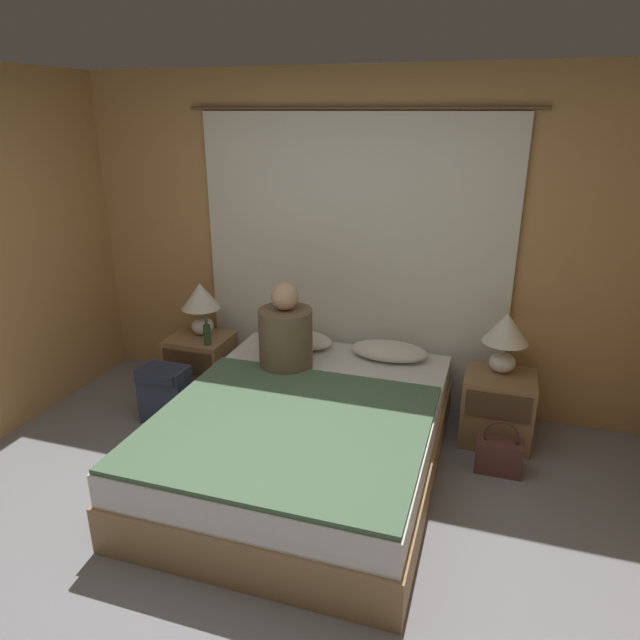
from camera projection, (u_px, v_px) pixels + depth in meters
The scene contains 15 objects.
ground_plane at pixel (249, 566), 2.93m from camera, with size 16.00×16.00×0.00m, color gray.
wall_back at pixel (354, 244), 4.32m from camera, with size 4.49×0.06×2.50m.
curtain_panel at pixel (352, 263), 4.31m from camera, with size 2.55×0.02×2.23m.
bed at pixel (305, 438), 3.63m from camera, with size 1.64×2.10×0.48m.
nightstand_left at pixel (201, 365), 4.63m from camera, with size 0.47×0.42×0.50m.
nightstand_right at pixel (497, 408), 3.97m from camera, with size 0.47×0.42×0.50m.
lamp_left at pixel (201, 301), 4.51m from camera, with size 0.31×0.31×0.43m.
lamp_right at pixel (506, 334), 3.85m from camera, with size 0.31×0.31×0.43m.
pillow_left at pixel (297, 340), 4.39m from camera, with size 0.56×0.32×0.12m.
pillow_right at pixel (389, 351), 4.18m from camera, with size 0.56×0.32×0.12m.
blanket_on_bed at pixel (288, 425), 3.28m from camera, with size 1.58×1.46×0.03m.
person_left_in_bed at pixel (286, 335), 3.97m from camera, with size 0.38×0.38×0.63m.
beer_bottle_on_left_stand at pixel (207, 334), 4.37m from camera, with size 0.06×0.06×0.22m.
backpack_on_floor at pixel (165, 391), 4.22m from camera, with size 0.35×0.24×0.44m.
handbag_on_floor at pixel (499, 455), 3.66m from camera, with size 0.29×0.15×0.37m.
Camera 1 is at (1.05, -2.09, 2.20)m, focal length 32.00 mm.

